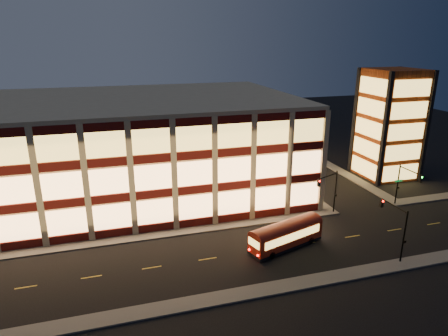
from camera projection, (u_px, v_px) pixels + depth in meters
name	position (u px, v px, depth m)	size (l,w,h in m)	color
ground	(163.00, 238.00, 47.51)	(200.00, 200.00, 0.00)	black
sidewalk_office_south	(136.00, 237.00, 47.59)	(54.00, 2.00, 0.15)	#514F4C
sidewalk_office_east	(281.00, 175.00, 69.19)	(2.00, 30.00, 0.15)	#514F4C
sidewalk_tower_south	(431.00, 198.00, 59.22)	(14.00, 2.00, 0.15)	#514F4C
sidewalk_tower_west	(337.00, 169.00, 72.16)	(2.00, 30.00, 0.15)	#514F4C
sidewalk_near	(184.00, 305.00, 35.65)	(100.00, 2.00, 0.15)	#514F4C
office_building	(125.00, 146.00, 59.85)	(50.45, 30.45, 14.50)	tan
stair_tower	(389.00, 124.00, 66.39)	(8.60, 8.60, 18.00)	#8C3814
traffic_signal_far	(330.00, 187.00, 52.45)	(3.79, 1.87, 6.00)	black
traffic_signal_right	(406.00, 180.00, 54.72)	(1.20, 4.37, 6.00)	black
traffic_signal_near	(396.00, 221.00, 42.53)	(0.32, 4.45, 6.00)	black
trolley_bus	(286.00, 234.00, 45.01)	(9.49, 5.00, 3.12)	maroon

